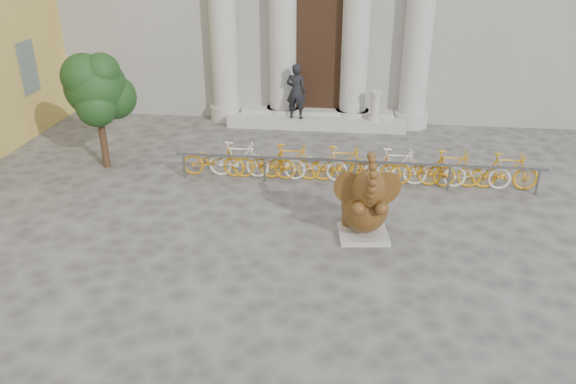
# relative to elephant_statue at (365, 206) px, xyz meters

# --- Properties ---
(ground) EXTENTS (80.00, 80.00, 0.00)m
(ground) POSITION_rel_elephant_statue_xyz_m (-1.58, -1.83, -0.77)
(ground) COLOR #474442
(ground) RESTS_ON ground
(entrance_steps) EXTENTS (6.00, 1.20, 0.36)m
(entrance_steps) POSITION_rel_elephant_statue_xyz_m (-1.58, 7.57, -0.59)
(entrance_steps) COLOR #A8A59E
(entrance_steps) RESTS_ON ground
(elephant_statue) EXTENTS (1.41, 1.62, 2.12)m
(elephant_statue) POSITION_rel_elephant_statue_xyz_m (0.00, 0.00, 0.00)
(elephant_statue) COLOR #A8A59E
(elephant_statue) RESTS_ON ground
(bike_rack) EXTENTS (9.56, 0.53, 1.00)m
(bike_rack) POSITION_rel_elephant_statue_xyz_m (-0.23, 2.95, -0.27)
(bike_rack) COLOR slate
(bike_rack) RESTS_ON ground
(tree) EXTENTS (1.87, 1.70, 3.24)m
(tree) POSITION_rel_elephant_statue_xyz_m (-7.20, 3.20, 1.49)
(tree) COLOR #332114
(tree) RESTS_ON ground
(pedestrian) EXTENTS (0.72, 0.51, 1.83)m
(pedestrian) POSITION_rel_elephant_statue_xyz_m (-2.24, 7.22, 0.51)
(pedestrian) COLOR black
(pedestrian) RESTS_ON entrance_steps
(balustrade_post) EXTENTS (0.41, 0.41, 1.00)m
(balustrade_post) POSITION_rel_elephant_statue_xyz_m (0.37, 7.27, 0.05)
(balustrade_post) COLOR #A8A59E
(balustrade_post) RESTS_ON entrance_steps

